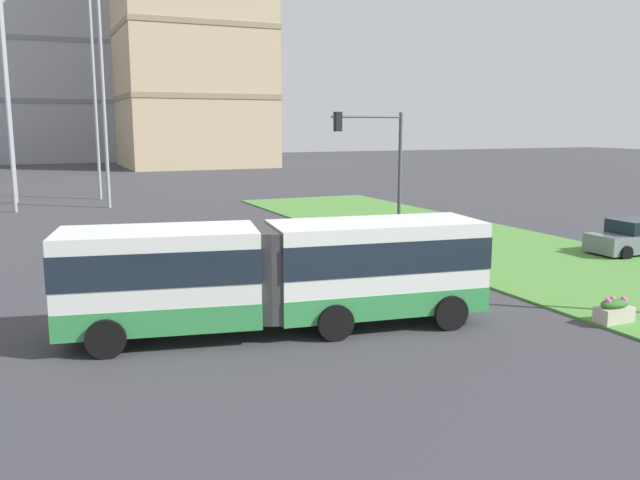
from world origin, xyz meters
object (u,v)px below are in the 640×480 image
flower_planter_3 (614,310)px  traffic_light_far_right (379,160)px  car_grey_wagon (636,238)px  articulated_bus (279,273)px  apartment_tower_centre (192,33)px

flower_planter_3 → traffic_light_far_right: size_ratio=0.18×
car_grey_wagon → flower_planter_3: car_grey_wagon is taller
articulated_bus → traffic_light_far_right: bearing=46.7°
articulated_bus → flower_planter_3: size_ratio=10.97×
articulated_bus → car_grey_wagon: articulated_bus is taller
traffic_light_far_right → articulated_bus: bearing=-133.3°
car_grey_wagon → apartment_tower_centre: size_ratio=0.12×
flower_planter_3 → apartment_tower_centre: 81.78m
apartment_tower_centre → flower_planter_3: bearing=-94.8°
articulated_bus → apartment_tower_centre: size_ratio=0.33×
articulated_bus → car_grey_wagon: (18.50, 3.92, -0.90)m
traffic_light_far_right → apartment_tower_centre: size_ratio=0.17×
flower_planter_3 → apartment_tower_centre: apartment_tower_centre is taller
apartment_tower_centre → car_grey_wagon: bearing=-87.8°
car_grey_wagon → apartment_tower_centre: 74.30m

